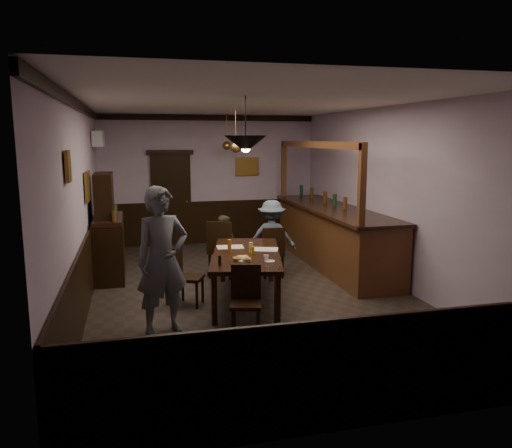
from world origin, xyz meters
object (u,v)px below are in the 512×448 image
object	(u,v)px
person_standing	(162,261)
pendant_brass_mid	(236,147)
dining_table	(246,257)
coffee_cup	(266,257)
sideboard	(108,236)
chair_far_left	(221,247)
bar_counter	(333,235)
person_seated_left	(223,245)
person_seated_right	(272,237)
pendant_iron	(246,144)
chair_near	(246,297)
soda_can	(252,250)
chair_side	(184,273)
chair_far_right	(273,250)
pendant_brass_far	(227,146)

from	to	relation	value
person_standing	pendant_brass_mid	world-z (taller)	pendant_brass_mid
dining_table	coffee_cup	distance (m)	0.60
coffee_cup	sideboard	bearing A→B (deg)	146.32
chair_far_left	bar_counter	xyz separation A→B (m)	(2.28, 0.36, 0.04)
person_seated_left	person_seated_right	bearing A→B (deg)	-167.09
sideboard	person_standing	bearing A→B (deg)	-74.58
sideboard	pendant_iron	bearing A→B (deg)	-54.03
chair_far_left	coffee_cup	xyz separation A→B (m)	(0.32, -1.91, 0.23)
dining_table	person_seated_left	bearing A→B (deg)	92.84
chair_near	soda_can	size ratio (longest dim) A/B	7.37
dining_table	chair_side	xyz separation A→B (m)	(-0.94, 0.03, -0.20)
chair_far_right	pendant_brass_far	bearing A→B (deg)	-77.08
coffee_cup	pendant_brass_far	distance (m)	4.58
bar_counter	soda_can	bearing A→B (deg)	-138.49
coffee_cup	pendant_brass_mid	distance (m)	2.82
chair_near	pendant_brass_mid	xyz separation A→B (m)	(0.53, 3.12, 1.81)
chair_near	soda_can	distance (m)	1.28
person_seated_left	coffee_cup	xyz separation A→B (m)	(0.24, -2.18, 0.25)
chair_far_left	soda_can	xyz separation A→B (m)	(0.22, -1.45, 0.24)
dining_table	person_seated_right	bearing A→B (deg)	60.46
chair_near	soda_can	xyz separation A→B (m)	(0.37, 1.18, 0.33)
chair_near	person_seated_right	xyz separation A→B (m)	(1.10, 2.70, 0.19)
chair_far_right	person_seated_left	world-z (taller)	person_seated_left
person_seated_left	pendant_iron	xyz separation A→B (m)	(-0.10, -2.39, 1.84)
chair_near	chair_side	distance (m)	1.47
dining_table	pendant_brass_far	size ratio (longest dim) A/B	2.93
person_seated_right	soda_can	world-z (taller)	person_seated_right
chair_near	coffee_cup	world-z (taller)	chair_near
chair_far_left	person_seated_left	xyz separation A→B (m)	(0.08, 0.27, -0.02)
chair_near	pendant_iron	bearing A→B (deg)	91.57
person_standing	chair_side	bearing A→B (deg)	51.63
coffee_cup	soda_can	world-z (taller)	soda_can
person_standing	pendant_brass_far	world-z (taller)	pendant_brass_far
person_seated_left	sideboard	bearing A→B (deg)	19.70
coffee_cup	pendant_iron	world-z (taller)	pendant_iron
dining_table	person_standing	bearing A→B (deg)	-143.38
dining_table	pendant_iron	world-z (taller)	pendant_iron
soda_can	person_standing	bearing A→B (deg)	-147.93
person_standing	pendant_iron	distance (m)	1.84
coffee_cup	sideboard	xyz separation A→B (m)	(-2.24, 2.41, -0.05)
person_seated_right	pendant_brass_mid	distance (m)	1.77
dining_table	chair_side	world-z (taller)	chair_side
coffee_cup	pendant_brass_far	xyz separation A→B (m)	(0.27, 4.31, 1.50)
chair_far_left	chair_near	xyz separation A→B (m)	(-0.14, -2.63, -0.08)
sideboard	pendant_brass_far	distance (m)	3.51
person_seated_left	chair_near	bearing A→B (deg)	111.83
person_standing	bar_counter	bearing A→B (deg)	19.83
chair_far_right	chair_near	xyz separation A→B (m)	(-1.05, -2.43, -0.02)
pendant_iron	person_seated_left	bearing A→B (deg)	87.49
pendant_brass_mid	pendant_brass_far	world-z (taller)	same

